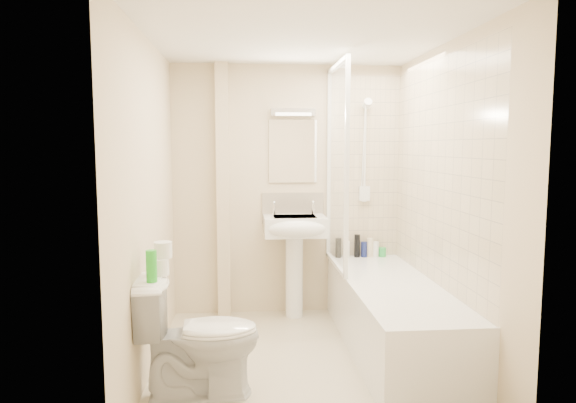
{
  "coord_description": "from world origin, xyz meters",
  "views": [
    {
      "loc": [
        -0.41,
        -3.69,
        1.63
      ],
      "look_at": [
        -0.08,
        0.2,
        1.21
      ],
      "focal_mm": 32.0,
      "sensor_mm": 36.0,
      "label": 1
    }
  ],
  "objects": [
    {
      "name": "floor",
      "position": [
        0.0,
        0.0,
        0.0
      ],
      "size": [
        2.5,
        2.5,
        0.0
      ],
      "primitive_type": "plane",
      "color": "beige",
      "rests_on": "ground"
    },
    {
      "name": "wall_back",
      "position": [
        0.0,
        1.25,
        1.2
      ],
      "size": [
        2.2,
        0.02,
        2.4
      ],
      "primitive_type": "cube",
      "color": "beige",
      "rests_on": "ground"
    },
    {
      "name": "wall_left",
      "position": [
        -1.1,
        0.0,
        1.2
      ],
      "size": [
        0.02,
        2.5,
        2.4
      ],
      "primitive_type": "cube",
      "color": "beige",
      "rests_on": "ground"
    },
    {
      "name": "wall_right",
      "position": [
        1.1,
        0.0,
        1.2
      ],
      "size": [
        0.02,
        2.5,
        2.4
      ],
      "primitive_type": "cube",
      "color": "beige",
      "rests_on": "ground"
    },
    {
      "name": "ceiling",
      "position": [
        0.0,
        0.0,
        2.4
      ],
      "size": [
        2.2,
        2.5,
        0.02
      ],
      "primitive_type": "cube",
      "color": "white",
      "rests_on": "wall_back"
    },
    {
      "name": "tile_back",
      "position": [
        0.75,
        1.24,
        1.42
      ],
      "size": [
        0.7,
        0.01,
        1.75
      ],
      "primitive_type": "cube",
      "color": "beige",
      "rests_on": "wall_back"
    },
    {
      "name": "tile_right",
      "position": [
        1.09,
        0.2,
        1.42
      ],
      "size": [
        0.01,
        2.1,
        1.75
      ],
      "primitive_type": "cube",
      "color": "beige",
      "rests_on": "wall_right"
    },
    {
      "name": "pipe_boxing",
      "position": [
        -0.62,
        1.19,
        1.2
      ],
      "size": [
        0.12,
        0.12,
        2.4
      ],
      "primitive_type": "cube",
      "color": "beige",
      "rests_on": "ground"
    },
    {
      "name": "splashback",
      "position": [
        0.05,
        1.24,
        1.03
      ],
      "size": [
        0.6,
        0.02,
        0.3
      ],
      "primitive_type": "cube",
      "color": "beige",
      "rests_on": "wall_back"
    },
    {
      "name": "mirror",
      "position": [
        0.05,
        1.24,
        1.58
      ],
      "size": [
        0.46,
        0.01,
        0.6
      ],
      "primitive_type": "cube",
      "color": "white",
      "rests_on": "wall_back"
    },
    {
      "name": "strip_light",
      "position": [
        0.05,
        1.22,
        1.95
      ],
      "size": [
        0.42,
        0.07,
        0.07
      ],
      "primitive_type": "cube",
      "color": "silver",
      "rests_on": "wall_back"
    },
    {
      "name": "bathtub",
      "position": [
        0.75,
        0.2,
        0.29
      ],
      "size": [
        0.7,
        2.1,
        0.55
      ],
      "color": "white",
      "rests_on": "ground"
    },
    {
      "name": "shower_screen",
      "position": [
        0.4,
        0.8,
        1.45
      ],
      "size": [
        0.04,
        0.92,
        1.8
      ],
      "color": "white",
      "rests_on": "bathtub"
    },
    {
      "name": "shower_fixture",
      "position": [
        0.75,
        1.19,
        1.55
      ],
      "size": [
        0.1,
        0.16,
        0.99
      ],
      "color": "white",
      "rests_on": "wall_back"
    },
    {
      "name": "pedestal_sink",
      "position": [
        0.05,
        1.01,
        0.78
      ],
      "size": [
        0.58,
        0.51,
        1.11
      ],
      "color": "white",
      "rests_on": "ground"
    },
    {
      "name": "bottle_black_a",
      "position": [
        0.49,
        1.16,
        0.64
      ],
      "size": [
        0.06,
        0.06,
        0.19
      ],
      "primitive_type": "cylinder",
      "color": "black",
      "rests_on": "bathtub"
    },
    {
      "name": "bottle_white_a",
      "position": [
        0.57,
        1.16,
        0.63
      ],
      "size": [
        0.06,
        0.06,
        0.16
      ],
      "primitive_type": "cylinder",
      "color": "white",
      "rests_on": "bathtub"
    },
    {
      "name": "bottle_black_b",
      "position": [
        0.67,
        1.16,
        0.66
      ],
      "size": [
        0.06,
        0.06,
        0.22
      ],
      "primitive_type": "cylinder",
      "color": "black",
      "rests_on": "bathtub"
    },
    {
      "name": "bottle_blue",
      "position": [
        0.74,
        1.16,
        0.62
      ],
      "size": [
        0.06,
        0.06,
        0.15
      ],
      "primitive_type": "cylinder",
      "color": "navy",
      "rests_on": "bathtub"
    },
    {
      "name": "bottle_cream",
      "position": [
        0.8,
        1.16,
        0.64
      ],
      "size": [
        0.06,
        0.06,
        0.18
      ],
      "primitive_type": "cylinder",
      "color": "beige",
      "rests_on": "bathtub"
    },
    {
      "name": "bottle_white_b",
      "position": [
        0.86,
        1.16,
        0.62
      ],
      "size": [
        0.06,
        0.06,
        0.15
      ],
      "primitive_type": "cylinder",
      "color": "white",
      "rests_on": "bathtub"
    },
    {
      "name": "bottle_green",
      "position": [
        0.93,
        1.16,
        0.59
      ],
      "size": [
        0.07,
        0.07,
        0.09
      ],
      "primitive_type": "cylinder",
      "color": "green",
      "rests_on": "bathtub"
    },
    {
      "name": "toilet",
      "position": [
        -0.72,
        -0.43,
        0.4
      ],
      "size": [
        0.53,
        0.83,
        0.79
      ],
      "primitive_type": "imported",
      "rotation": [
        0.0,
        0.0,
        1.63
      ],
      "color": "white",
      "rests_on": "ground"
    },
    {
      "name": "toilet_roll_lower",
      "position": [
        -0.97,
        -0.36,
        0.85
      ],
      "size": [
        0.12,
        0.12,
        0.11
      ],
      "primitive_type": "cylinder",
      "color": "white",
      "rests_on": "toilet"
    },
    {
      "name": "toilet_roll_upper",
      "position": [
        -0.95,
        -0.34,
        0.96
      ],
      "size": [
        0.12,
        0.12,
        0.1
      ],
      "primitive_type": "cylinder",
      "color": "white",
      "rests_on": "toilet_roll_lower"
    },
    {
      "name": "green_bottle",
      "position": [
        -0.99,
        -0.54,
        0.89
      ],
      "size": [
        0.07,
        0.07,
        0.2
      ],
      "primitive_type": "cylinder",
      "color": "green",
      "rests_on": "toilet"
    }
  ]
}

